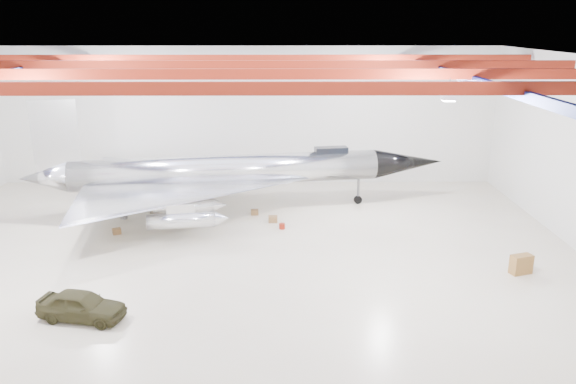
{
  "coord_description": "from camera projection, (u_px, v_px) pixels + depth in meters",
  "views": [
    {
      "loc": [
        2.97,
        -29.9,
        12.74
      ],
      "look_at": [
        3.24,
        2.0,
        3.07
      ],
      "focal_mm": 35.0,
      "sensor_mm": 36.0,
      "label": 1
    }
  ],
  "objects": [
    {
      "name": "parts_bin",
      "position": [
        273.0,
        219.0,
        37.25
      ],
      "size": [
        0.61,
        0.49,
        0.42
      ],
      "primitive_type": "cube",
      "rotation": [
        0.0,
        0.0,
        0.02
      ],
      "color": "olive",
      "rests_on": "floor"
    },
    {
      "name": "wall_back",
      "position": [
        246.0,
        116.0,
        45.05
      ],
      "size": [
        40.0,
        0.0,
        40.0
      ],
      "primitive_type": "plane",
      "rotation": [
        1.57,
        0.0,
        0.0
      ],
      "color": "silver",
      "rests_on": "floor"
    },
    {
      "name": "jet_aircraft",
      "position": [
        227.0,
        175.0,
        38.85
      ],
      "size": [
        29.34,
        19.23,
        8.03
      ],
      "rotation": [
        0.0,
        0.0,
        0.16
      ],
      "color": "silver",
      "rests_on": "floor"
    },
    {
      "name": "oil_barrel",
      "position": [
        255.0,
        212.0,
        38.71
      ],
      "size": [
        0.55,
        0.45,
        0.36
      ],
      "primitive_type": "cube",
      "rotation": [
        0.0,
        0.0,
        0.09
      ],
      "color": "olive",
      "rests_on": "floor"
    },
    {
      "name": "ceiling",
      "position": [
        226.0,
        57.0,
        29.1
      ],
      "size": [
        40.0,
        40.0,
        0.0
      ],
      "primitive_type": "plane",
      "rotation": [
        3.14,
        0.0,
        0.0
      ],
      "color": "#0A0F38",
      "rests_on": "wall_back"
    },
    {
      "name": "ceiling_structure",
      "position": [
        226.0,
        71.0,
        29.29
      ],
      "size": [
        39.5,
        29.5,
        1.08
      ],
      "color": "maroon",
      "rests_on": "ceiling"
    },
    {
      "name": "toolbox_red",
      "position": [
        193.0,
        209.0,
        39.4
      ],
      "size": [
        0.55,
        0.48,
        0.34
      ],
      "primitive_type": "cube",
      "rotation": [
        0.0,
        0.0,
        -0.21
      ],
      "color": "maroon",
      "rests_on": "floor"
    },
    {
      "name": "crate_ply",
      "position": [
        117.0,
        231.0,
        35.18
      ],
      "size": [
        0.63,
        0.58,
        0.36
      ],
      "primitive_type": "cube",
      "rotation": [
        0.0,
        0.0,
        0.42
      ],
      "color": "olive",
      "rests_on": "floor"
    },
    {
      "name": "jeep",
      "position": [
        82.0,
        305.0,
        24.94
      ],
      "size": [
        4.17,
        2.36,
        1.34
      ],
      "primitive_type": "imported",
      "rotation": [
        0.0,
        0.0,
        1.36
      ],
      "color": "#322F19",
      "rests_on": "floor"
    },
    {
      "name": "tool_chest",
      "position": [
        282.0,
        226.0,
        36.06
      ],
      "size": [
        0.42,
        0.42,
        0.35
      ],
      "primitive_type": "cylinder",
      "rotation": [
        0.0,
        0.0,
        0.07
      ],
      "color": "maroon",
      "rests_on": "floor"
    },
    {
      "name": "desk",
      "position": [
        521.0,
        264.0,
        29.55
      ],
      "size": [
        1.25,
        0.89,
        1.04
      ],
      "primitive_type": "cube",
      "rotation": [
        0.0,
        0.0,
        0.31
      ],
      "color": "brown",
      "rests_on": "floor"
    },
    {
      "name": "floor",
      "position": [
        232.0,
        253.0,
        32.29
      ],
      "size": [
        40.0,
        40.0,
        0.0
      ],
      "primitive_type": "plane",
      "color": "beige",
      "rests_on": "ground"
    },
    {
      "name": "crate_small",
      "position": [
        124.0,
        217.0,
        37.88
      ],
      "size": [
        0.44,
        0.4,
        0.26
      ],
      "primitive_type": "cube",
      "rotation": [
        0.0,
        0.0,
        -0.35
      ],
      "color": "#59595B",
      "rests_on": "floor"
    }
  ]
}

